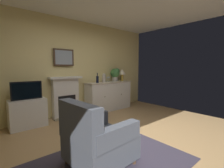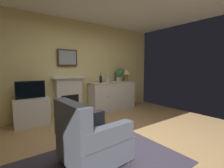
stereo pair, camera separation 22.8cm
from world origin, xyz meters
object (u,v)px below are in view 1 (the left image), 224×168
at_px(sideboard_cabinet, 109,96).
at_px(vase_decorative, 104,78).
at_px(wine_bottle, 97,79).
at_px(tv_set, 27,90).
at_px(wine_glass_left, 108,78).
at_px(wine_glass_center, 109,78).
at_px(armchair, 97,139).
at_px(potted_plant_small, 115,73).
at_px(fireplace_unit, 66,97).
at_px(framed_picture, 64,58).
at_px(table_lamp, 122,73).
at_px(tv_cabinet, 28,113).

relative_size(sideboard_cabinet, vase_decorative, 5.50).
height_order(wine_bottle, tv_set, wine_bottle).
relative_size(wine_glass_left, wine_glass_center, 1.00).
bearing_deg(armchair, potted_plant_small, 44.29).
bearing_deg(wine_glass_left, fireplace_unit, 170.63).
bearing_deg(potted_plant_small, framed_picture, 173.95).
height_order(framed_picture, table_lamp, framed_picture).
distance_m(wine_glass_left, vase_decorative, 0.15).
height_order(wine_glass_center, tv_cabinet, wine_glass_center).
height_order(fireplace_unit, wine_glass_left, fireplace_unit).
bearing_deg(wine_bottle, tv_set, 179.33).
height_order(sideboard_cabinet, table_lamp, table_lamp).
xyz_separation_m(table_lamp, wine_bottle, (-1.03, -0.03, -0.17)).
relative_size(vase_decorative, potted_plant_small, 0.65).
distance_m(potted_plant_small, armchair, 3.27).
xyz_separation_m(sideboard_cabinet, potted_plant_small, (0.31, 0.05, 0.70)).
relative_size(fireplace_unit, table_lamp, 2.75).
relative_size(sideboard_cabinet, tv_cabinet, 2.06).
height_order(framed_picture, wine_glass_left, framed_picture).
height_order(framed_picture, potted_plant_small, framed_picture).
relative_size(wine_glass_left, tv_set, 0.27).
xyz_separation_m(fireplace_unit, sideboard_cabinet, (1.36, -0.18, -0.10)).
relative_size(framed_picture, sideboard_cabinet, 0.36).
distance_m(wine_glass_center, potted_plant_small, 0.31).
xyz_separation_m(sideboard_cabinet, wine_glass_left, (-0.08, -0.03, 0.57)).
height_order(wine_glass_center, armchair, wine_glass_center).
xyz_separation_m(framed_picture, wine_glass_left, (1.28, -0.26, -0.59)).
xyz_separation_m(wine_glass_left, armchair, (-1.88, -2.14, -0.63)).
bearing_deg(framed_picture, wine_bottle, -15.63).
height_order(wine_bottle, vase_decorative, wine_bottle).
bearing_deg(sideboard_cabinet, potted_plant_small, 8.25).
bearing_deg(framed_picture, wine_glass_center, -7.95).
bearing_deg(potted_plant_small, tv_set, -178.84).
height_order(wine_glass_center, vase_decorative, vase_decorative).
relative_size(table_lamp, armchair, 0.43).
bearing_deg(wine_bottle, potted_plant_small, 5.62).
bearing_deg(wine_glass_left, table_lamp, 3.02).
bearing_deg(wine_glass_center, potted_plant_small, 3.56).
distance_m(wine_glass_left, tv_set, 2.26).
bearing_deg(armchair, wine_glass_center, 47.81).
bearing_deg(wine_bottle, framed_picture, 164.37).
height_order(vase_decorative, tv_cabinet, vase_decorative).
height_order(sideboard_cabinet, wine_glass_left, wine_glass_left).
relative_size(sideboard_cabinet, tv_set, 2.49).
distance_m(sideboard_cabinet, potted_plant_small, 0.77).
distance_m(sideboard_cabinet, table_lamp, 0.93).
xyz_separation_m(framed_picture, wine_glass_center, (1.39, -0.19, -0.59)).
distance_m(fireplace_unit, framed_picture, 1.06).
relative_size(framed_picture, wine_glass_center, 3.33).
bearing_deg(sideboard_cabinet, wine_glass_center, 39.31).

